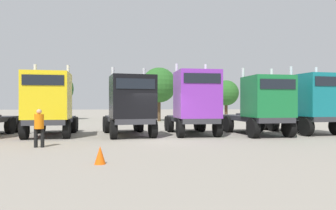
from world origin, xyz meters
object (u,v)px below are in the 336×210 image
semi_truck_black (130,106)px  semi_truck_teal (310,103)px  semi_truck_green (262,105)px  visitor_in_hivis (39,125)px  traffic_cone_near (100,155)px  semi_truck_yellow (49,104)px  semi_truck_purple (195,102)px

semi_truck_black → semi_truck_teal: (11.40, 0.32, 0.13)m
semi_truck_green → visitor_in_hivis: 12.43m
visitor_in_hivis → traffic_cone_near: (3.11, -4.18, -0.69)m
semi_truck_yellow → visitor_in_hivis: bearing=4.3°
semi_truck_yellow → traffic_cone_near: bearing=18.8°
semi_truck_yellow → semi_truck_teal: size_ratio=1.00×
semi_truck_black → visitor_in_hivis: semi_truck_black is taller
semi_truck_green → semi_truck_black: bearing=-97.8°
semi_truck_yellow → traffic_cone_near: semi_truck_yellow is taller
semi_truck_teal → traffic_cone_near: size_ratio=10.65×
semi_truck_teal → visitor_in_hivis: size_ratio=3.65×
semi_truck_black → semi_truck_purple: size_ratio=1.08×
traffic_cone_near → semi_truck_yellow: bearing=114.1°
semi_truck_purple → traffic_cone_near: 9.96m
semi_truck_black → visitor_in_hivis: bearing=-52.9°
semi_truck_black → semi_truck_green: semi_truck_green is taller
semi_truck_yellow → semi_truck_purple: bearing=84.6°
semi_truck_teal → visitor_in_hivis: bearing=-80.9°
semi_truck_purple → semi_truck_yellow: bearing=-93.0°
semi_truck_teal → semi_truck_green: bearing=-85.6°
semi_truck_green → semi_truck_teal: (3.52, 0.75, 0.12)m
semi_truck_green → traffic_cone_near: (-8.69, -8.00, -1.55)m
semi_truck_yellow → semi_truck_purple: size_ratio=1.02×
visitor_in_hivis → traffic_cone_near: size_ratio=2.92×
semi_truck_black → semi_truck_purple: (3.89, 0.18, 0.21)m
semi_truck_green → traffic_cone_near: bearing=-52.0°
semi_truck_yellow → visitor_in_hivis: (0.75, -4.45, -0.96)m
semi_truck_teal → traffic_cone_near: (-12.21, -8.75, -1.66)m
semi_truck_black → traffic_cone_near: semi_truck_black is taller
semi_truck_green → semi_truck_teal: semi_truck_teal is taller
semi_truck_teal → traffic_cone_near: 15.11m
semi_truck_green → traffic_cone_near: 11.91m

